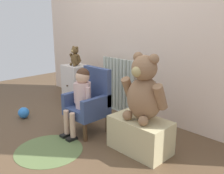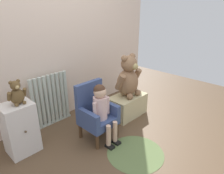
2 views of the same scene
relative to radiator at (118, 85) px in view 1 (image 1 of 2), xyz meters
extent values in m
plane|color=brown|center=(0.19, -1.11, -0.36)|extent=(6.00, 6.00, 0.00)
cube|color=beige|center=(0.19, 0.12, 0.84)|extent=(3.80, 0.05, 2.40)
cylinder|color=#B8C4B6|center=(-0.25, 0.00, 0.01)|extent=(0.05, 0.05, 0.70)
cylinder|color=#B8C4B6|center=(-0.19, 0.00, 0.01)|extent=(0.05, 0.05, 0.70)
cylinder|color=#B8C4B6|center=(-0.12, 0.00, 0.01)|extent=(0.05, 0.05, 0.70)
cylinder|color=#B8C4B6|center=(-0.06, 0.00, 0.01)|extent=(0.05, 0.05, 0.70)
cylinder|color=#B8C4B6|center=(0.00, 0.00, 0.01)|extent=(0.05, 0.05, 0.70)
cylinder|color=#B8C4B6|center=(0.06, 0.00, 0.01)|extent=(0.05, 0.05, 0.70)
cylinder|color=#B8C4B6|center=(0.12, 0.00, 0.01)|extent=(0.05, 0.05, 0.70)
cylinder|color=#B8C4B6|center=(0.19, 0.00, 0.01)|extent=(0.05, 0.05, 0.70)
cylinder|color=#B8C4B6|center=(0.25, 0.00, 0.01)|extent=(0.05, 0.05, 0.70)
cube|color=#B8C4B6|center=(0.00, 0.00, -0.35)|extent=(0.56, 0.05, 0.02)
cube|color=silver|center=(-0.55, -0.29, -0.06)|extent=(0.32, 0.28, 0.60)
sphere|color=#4C3823|center=(-0.55, -0.44, -0.03)|extent=(0.02, 0.02, 0.02)
cube|color=#374876|center=(0.22, -0.72, -0.11)|extent=(0.40, 0.38, 0.10)
cube|color=#374876|center=(0.22, -0.56, 0.14)|extent=(0.40, 0.06, 0.41)
cube|color=#374876|center=(0.05, -0.72, 0.01)|extent=(0.06, 0.38, 0.14)
cube|color=#374876|center=(0.39, -0.72, 0.01)|extent=(0.06, 0.38, 0.14)
cylinder|color=#4C331E|center=(0.05, -0.88, -0.26)|extent=(0.04, 0.04, 0.19)
cylinder|color=#4C331E|center=(0.39, -0.88, -0.26)|extent=(0.04, 0.04, 0.19)
cylinder|color=#4C331E|center=(0.05, -0.56, -0.26)|extent=(0.04, 0.04, 0.19)
cylinder|color=#4C331E|center=(0.39, -0.56, -0.26)|extent=(0.04, 0.04, 0.19)
cylinder|color=beige|center=(0.22, -0.76, 0.08)|extent=(0.17, 0.17, 0.28)
sphere|color=#D8AD8E|center=(0.22, -0.76, 0.28)|extent=(0.15, 0.15, 0.15)
sphere|color=#472D1E|center=(0.22, -0.75, 0.30)|extent=(0.14, 0.14, 0.14)
cylinder|color=#D8AD8E|center=(0.17, -0.95, -0.20)|extent=(0.06, 0.06, 0.26)
cube|color=black|center=(0.17, -0.97, -0.34)|extent=(0.07, 0.11, 0.03)
cylinder|color=#D8AD8E|center=(0.28, -0.95, -0.20)|extent=(0.06, 0.06, 0.26)
cube|color=black|center=(0.28, -0.97, -0.34)|extent=(0.07, 0.11, 0.03)
cylinder|color=beige|center=(0.12, -0.78, 0.08)|extent=(0.04, 0.04, 0.22)
cylinder|color=beige|center=(0.33, -0.78, 0.08)|extent=(0.04, 0.04, 0.22)
cube|color=#C2B686|center=(0.90, -0.62, -0.20)|extent=(0.57, 0.33, 0.32)
ellipsoid|color=#8C6747|center=(0.92, -0.60, 0.16)|extent=(0.34, 0.29, 0.40)
sphere|color=#8C6747|center=(0.92, -0.61, 0.45)|extent=(0.23, 0.23, 0.23)
sphere|color=tan|center=(0.92, -0.72, 0.43)|extent=(0.09, 0.09, 0.09)
sphere|color=#8C6747|center=(0.83, -0.60, 0.53)|extent=(0.09, 0.09, 0.09)
sphere|color=#8C6747|center=(1.01, -0.60, 0.53)|extent=(0.09, 0.09, 0.09)
cylinder|color=#8C6747|center=(0.74, -0.61, 0.22)|extent=(0.09, 0.17, 0.24)
cylinder|color=#8C6747|center=(1.10, -0.61, 0.22)|extent=(0.09, 0.17, 0.24)
sphere|color=#8C6747|center=(0.83, -0.72, 0.01)|extent=(0.09, 0.09, 0.09)
sphere|color=#8C6747|center=(1.01, -0.72, 0.01)|extent=(0.09, 0.09, 0.09)
ellipsoid|color=brown|center=(-0.52, -0.30, 0.33)|extent=(0.15, 0.13, 0.17)
sphere|color=brown|center=(-0.52, -0.30, 0.45)|extent=(0.10, 0.10, 0.10)
sphere|color=tan|center=(-0.52, -0.35, 0.44)|extent=(0.04, 0.04, 0.04)
sphere|color=brown|center=(-0.56, -0.30, 0.49)|extent=(0.04, 0.04, 0.04)
sphere|color=brown|center=(-0.48, -0.30, 0.49)|extent=(0.04, 0.04, 0.04)
cylinder|color=brown|center=(-0.60, -0.30, 0.35)|extent=(0.04, 0.08, 0.11)
cylinder|color=brown|center=(-0.44, -0.30, 0.35)|extent=(0.04, 0.08, 0.11)
sphere|color=brown|center=(-0.56, -0.35, 0.26)|extent=(0.04, 0.04, 0.04)
sphere|color=brown|center=(-0.48, -0.35, 0.26)|extent=(0.04, 0.04, 0.04)
cylinder|color=#596D3E|center=(0.30, -1.25, -0.35)|extent=(0.65, 0.65, 0.01)
sphere|color=blue|center=(-0.64, -1.05, -0.29)|extent=(0.14, 0.14, 0.14)
camera|label=1|loc=(2.26, -2.31, 0.87)|focal=40.00mm
camera|label=2|loc=(-1.20, -2.31, 1.20)|focal=32.00mm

